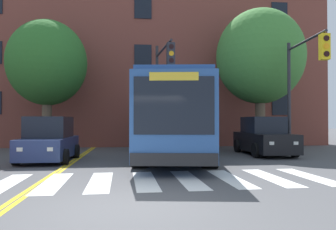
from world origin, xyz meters
The scene contains 13 objects.
ground_plane centered at (0.00, 0.00, 0.00)m, with size 120.00×120.00×0.00m, color #4C4C4F.
crosswalk centered at (-0.72, 2.83, 0.00)m, with size 12.90×3.47×0.01m.
lane_line_yellow_inner centered at (-2.34, 16.83, 0.00)m, with size 0.12×36.00×0.01m, color gold.
lane_line_yellow_outer centered at (-2.18, 16.83, 0.00)m, with size 0.12×36.00×0.01m, color gold.
city_bus centered at (2.14, 8.84, 1.79)m, with size 4.17×12.12×3.31m.
car_navy_near_lane centered at (-3.27, 7.69, 0.83)m, with size 2.03×3.80×1.83m.
car_black_far_lane centered at (6.58, 9.32, 0.84)m, with size 2.11×4.55×1.86m.
car_silver_behind_bus centered at (2.14, 18.99, 1.02)m, with size 2.53×5.21×2.14m.
traffic_light_near_corner centered at (7.61, 7.43, 3.71)m, with size 0.44×3.51×5.44m.
traffic_light_overhead centered at (1.62, 10.05, 3.82)m, with size 0.60×3.79×5.75m.
street_tree_curbside_large centered at (7.42, 11.79, 5.34)m, with size 6.66×6.53×8.09m.
street_tree_curbside_small centered at (-4.47, 12.05, 4.78)m, with size 5.45×5.41×7.13m.
building_facade centered at (-3.76, 19.49, 5.50)m, with size 34.22×9.90×10.99m.
Camera 1 is at (0.15, -6.24, 1.66)m, focal length 35.00 mm.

